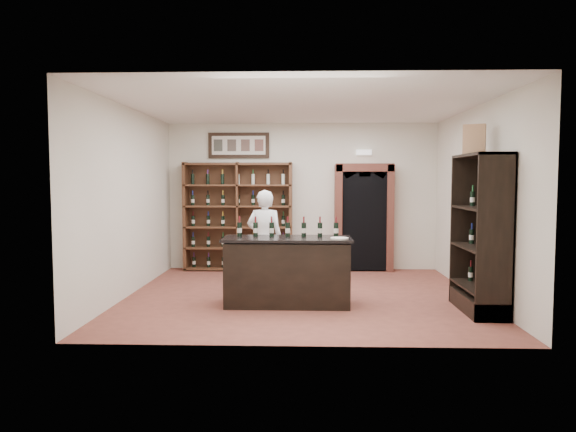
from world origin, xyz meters
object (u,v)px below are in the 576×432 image
at_px(tasting_counter, 287,272).
at_px(shopkeeper, 265,239).
at_px(counter_bottle_0, 239,229).
at_px(side_cabinet, 482,258).
at_px(wine_crate, 474,140).
at_px(wine_shelf, 238,216).

xyz_separation_m(tasting_counter, shopkeeper, (-0.42, 1.15, 0.34)).
xyz_separation_m(counter_bottle_0, side_cabinet, (3.44, -0.42, -0.35)).
relative_size(tasting_counter, shopkeeper, 1.12).
xyz_separation_m(counter_bottle_0, shopkeeper, (0.30, 1.03, -0.27)).
distance_m(tasting_counter, wine_crate, 3.28).
bearing_deg(wine_crate, side_cabinet, -48.92).
xyz_separation_m(wine_shelf, side_cabinet, (3.82, -3.23, -0.35)).
height_order(side_cabinet, shopkeeper, side_cabinet).
distance_m(wine_shelf, side_cabinet, 5.02).
height_order(side_cabinet, wine_crate, wine_crate).
bearing_deg(wine_shelf, wine_crate, -38.60).
bearing_deg(tasting_counter, wine_crate, -1.39).
height_order(wine_shelf, tasting_counter, wine_shelf).
distance_m(counter_bottle_0, wine_crate, 3.62).
xyz_separation_m(wine_shelf, counter_bottle_0, (0.38, -2.81, 0.01)).
xyz_separation_m(wine_shelf, wine_crate, (3.75, -3.00, 1.31)).
distance_m(tasting_counter, side_cabinet, 2.75).
relative_size(side_cabinet, wine_crate, 5.16).
distance_m(tasting_counter, counter_bottle_0, 0.95).
distance_m(wine_shelf, counter_bottle_0, 2.84).
distance_m(side_cabinet, shopkeeper, 3.46).
bearing_deg(side_cabinet, shopkeeper, 155.30).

